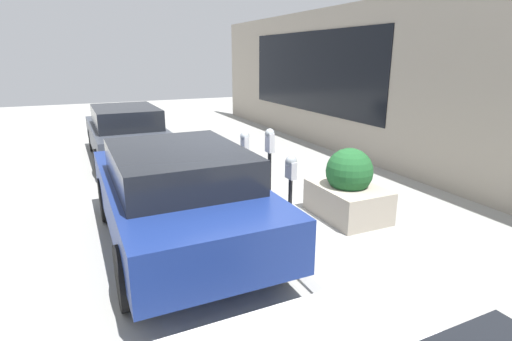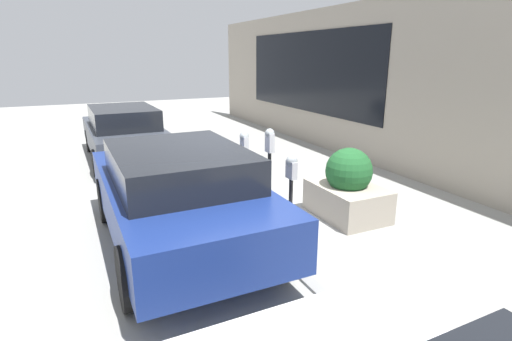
{
  "view_description": "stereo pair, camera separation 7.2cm",
  "coord_description": "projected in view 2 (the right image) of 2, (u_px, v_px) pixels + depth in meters",
  "views": [
    {
      "loc": [
        -5.68,
        2.49,
        2.75
      ],
      "look_at": [
        0.0,
        -0.08,
        0.94
      ],
      "focal_mm": 28.0,
      "sensor_mm": 36.0,
      "label": 1
    },
    {
      "loc": [
        -5.65,
        2.56,
        2.75
      ],
      "look_at": [
        0.0,
        -0.08,
        0.94
      ],
      "focal_mm": 28.0,
      "sensor_mm": 36.0,
      "label": 2
    }
  ],
  "objects": [
    {
      "name": "parking_meter_second",
      "position": [
        270.0,
        156.0,
        6.49
      ],
      "size": [
        0.18,
        0.15,
        1.63
      ],
      "color": "black",
      "rests_on": "ground_plane"
    },
    {
      "name": "parked_car_middle",
      "position": [
        178.0,
        193.0,
        5.83
      ],
      "size": [
        4.43,
        2.05,
        1.51
      ],
      "rotation": [
        0.0,
        0.0,
        0.01
      ],
      "color": "navy",
      "rests_on": "ground_plane"
    },
    {
      "name": "ground_plane",
      "position": [
        252.0,
        225.0,
        6.72
      ],
      "size": [
        40.0,
        40.0,
        0.0
      ],
      "primitive_type": "plane",
      "color": "#999993"
    },
    {
      "name": "parking_meter_nearest",
      "position": [
        291.0,
        178.0,
        5.79
      ],
      "size": [
        0.2,
        0.17,
        1.37
      ],
      "color": "black",
      "rests_on": "ground_plane"
    },
    {
      "name": "planter_box",
      "position": [
        348.0,
        189.0,
        6.96
      ],
      "size": [
        1.37,
        0.97,
        1.23
      ],
      "color": "#A39989",
      "rests_on": "ground_plane"
    },
    {
      "name": "curb_strip",
      "position": [
        247.0,
        225.0,
        6.69
      ],
      "size": [
        24.5,
        0.16,
        0.04
      ],
      "color": "gray",
      "rests_on": "ground_plane"
    },
    {
      "name": "parking_meter_middle",
      "position": [
        244.0,
        157.0,
        7.25
      ],
      "size": [
        0.2,
        0.17,
        1.44
      ],
      "color": "black",
      "rests_on": "ground_plane"
    },
    {
      "name": "building_facade",
      "position": [
        455.0,
        92.0,
        7.97
      ],
      "size": [
        24.5,
        0.17,
        4.07
      ],
      "color": "#9E9384",
      "rests_on": "ground_plane"
    },
    {
      "name": "parked_car_rear",
      "position": [
        124.0,
        132.0,
        10.76
      ],
      "size": [
        4.53,
        1.86,
        1.44
      ],
      "rotation": [
        0.0,
        0.0,
        0.02
      ],
      "color": "#383D47",
      "rests_on": "ground_plane"
    }
  ]
}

